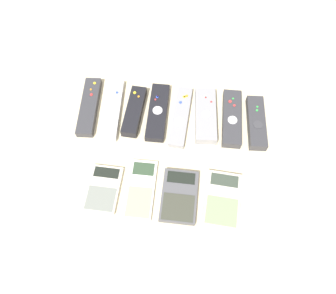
{
  "coord_description": "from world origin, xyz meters",
  "views": [
    {
      "loc": [
        0.04,
        -0.38,
        0.8
      ],
      "look_at": [
        0.0,
        0.02,
        0.01
      ],
      "focal_mm": 35.0,
      "sensor_mm": 36.0,
      "label": 1
    }
  ],
  "objects_px": {
    "remote_3": "(158,112)",
    "calculator_2": "(179,196)",
    "remote_5": "(206,115)",
    "calculator_0": "(103,189)",
    "remote_0": "(89,107)",
    "remote_1": "(112,110)",
    "calculator_1": "(141,189)",
    "remote_2": "(134,111)",
    "remote_7": "(256,123)",
    "remote_4": "(181,117)",
    "calculator_3": "(222,199)",
    "remote_6": "(232,118)"
  },
  "relations": [
    {
      "from": "calculator_2",
      "to": "calculator_0",
      "type": "bearing_deg",
      "value": -179.68
    },
    {
      "from": "remote_3",
      "to": "remote_7",
      "type": "height_order",
      "value": "remote_7"
    },
    {
      "from": "remote_4",
      "to": "calculator_3",
      "type": "height_order",
      "value": "remote_4"
    },
    {
      "from": "remote_3",
      "to": "remote_4",
      "type": "relative_size",
      "value": 0.93
    },
    {
      "from": "remote_1",
      "to": "remote_6",
      "type": "relative_size",
      "value": 1.12
    },
    {
      "from": "remote_1",
      "to": "remote_2",
      "type": "relative_size",
      "value": 1.25
    },
    {
      "from": "remote_0",
      "to": "remote_7",
      "type": "xyz_separation_m",
      "value": [
        0.48,
        -0.01,
        0.0
      ]
    },
    {
      "from": "remote_7",
      "to": "remote_6",
      "type": "bearing_deg",
      "value": 170.22
    },
    {
      "from": "remote_7",
      "to": "remote_5",
      "type": "bearing_deg",
      "value": 173.32
    },
    {
      "from": "remote_3",
      "to": "remote_7",
      "type": "bearing_deg",
      "value": -1.69
    },
    {
      "from": "remote_0",
      "to": "calculator_0",
      "type": "bearing_deg",
      "value": -73.52
    },
    {
      "from": "remote_3",
      "to": "calculator_0",
      "type": "distance_m",
      "value": 0.27
    },
    {
      "from": "remote_0",
      "to": "remote_6",
      "type": "relative_size",
      "value": 1.08
    },
    {
      "from": "remote_0",
      "to": "remote_6",
      "type": "height_order",
      "value": "remote_6"
    },
    {
      "from": "remote_3",
      "to": "calculator_1",
      "type": "relative_size",
      "value": 1.17
    },
    {
      "from": "remote_2",
      "to": "remote_3",
      "type": "distance_m",
      "value": 0.07
    },
    {
      "from": "calculator_2",
      "to": "calculator_3",
      "type": "distance_m",
      "value": 0.11
    },
    {
      "from": "remote_5",
      "to": "calculator_0",
      "type": "bearing_deg",
      "value": -139.54
    },
    {
      "from": "calculator_1",
      "to": "calculator_2",
      "type": "height_order",
      "value": "calculator_2"
    },
    {
      "from": "remote_3",
      "to": "calculator_1",
      "type": "bearing_deg",
      "value": -93.95
    },
    {
      "from": "remote_3",
      "to": "remote_4",
      "type": "distance_m",
      "value": 0.07
    },
    {
      "from": "remote_7",
      "to": "calculator_0",
      "type": "distance_m",
      "value": 0.46
    },
    {
      "from": "remote_0",
      "to": "remote_4",
      "type": "xyz_separation_m",
      "value": [
        0.27,
        -0.01,
        -0.0
      ]
    },
    {
      "from": "remote_3",
      "to": "calculator_2",
      "type": "relative_size",
      "value": 1.34
    },
    {
      "from": "calculator_1",
      "to": "calculator_3",
      "type": "distance_m",
      "value": 0.21
    },
    {
      "from": "remote_4",
      "to": "calculator_0",
      "type": "xyz_separation_m",
      "value": [
        -0.18,
        -0.24,
        -0.0
      ]
    },
    {
      "from": "remote_3",
      "to": "remote_1",
      "type": "bearing_deg",
      "value": -178.32
    },
    {
      "from": "remote_0",
      "to": "remote_1",
      "type": "relative_size",
      "value": 0.96
    },
    {
      "from": "remote_1",
      "to": "remote_7",
      "type": "height_order",
      "value": "remote_7"
    },
    {
      "from": "remote_2",
      "to": "remote_3",
      "type": "bearing_deg",
      "value": 8.12
    },
    {
      "from": "calculator_3",
      "to": "calculator_0",
      "type": "bearing_deg",
      "value": -175.89
    },
    {
      "from": "calculator_1",
      "to": "remote_0",
      "type": "bearing_deg",
      "value": 128.22
    },
    {
      "from": "remote_3",
      "to": "calculator_2",
      "type": "height_order",
      "value": "remote_3"
    },
    {
      "from": "remote_4",
      "to": "calculator_0",
      "type": "bearing_deg",
      "value": -123.86
    },
    {
      "from": "remote_6",
      "to": "remote_1",
      "type": "bearing_deg",
      "value": -179.6
    },
    {
      "from": "remote_2",
      "to": "remote_3",
      "type": "xyz_separation_m",
      "value": [
        0.07,
        0.01,
        -0.0
      ]
    },
    {
      "from": "remote_1",
      "to": "calculator_0",
      "type": "height_order",
      "value": "remote_1"
    },
    {
      "from": "remote_5",
      "to": "calculator_0",
      "type": "relative_size",
      "value": 1.39
    },
    {
      "from": "remote_0",
      "to": "calculator_1",
      "type": "relative_size",
      "value": 1.23
    },
    {
      "from": "remote_0",
      "to": "calculator_1",
      "type": "height_order",
      "value": "remote_0"
    },
    {
      "from": "remote_1",
      "to": "calculator_3",
      "type": "xyz_separation_m",
      "value": [
        0.32,
        -0.24,
        -0.0
      ]
    },
    {
      "from": "remote_0",
      "to": "remote_2",
      "type": "bearing_deg",
      "value": -5.34
    },
    {
      "from": "remote_1",
      "to": "calculator_0",
      "type": "bearing_deg",
      "value": -87.77
    },
    {
      "from": "remote_0",
      "to": "remote_5",
      "type": "relative_size",
      "value": 1.1
    },
    {
      "from": "remote_3",
      "to": "calculator_3",
      "type": "distance_m",
      "value": 0.31
    },
    {
      "from": "remote_0",
      "to": "remote_2",
      "type": "height_order",
      "value": "remote_2"
    },
    {
      "from": "calculator_0",
      "to": "remote_3",
      "type": "bearing_deg",
      "value": 66.85
    },
    {
      "from": "calculator_2",
      "to": "calculator_1",
      "type": "bearing_deg",
      "value": 174.54
    },
    {
      "from": "calculator_0",
      "to": "calculator_3",
      "type": "distance_m",
      "value": 0.3
    },
    {
      "from": "remote_3",
      "to": "remote_6",
      "type": "xyz_separation_m",
      "value": [
        0.21,
        -0.0,
        0.0
      ]
    }
  ]
}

